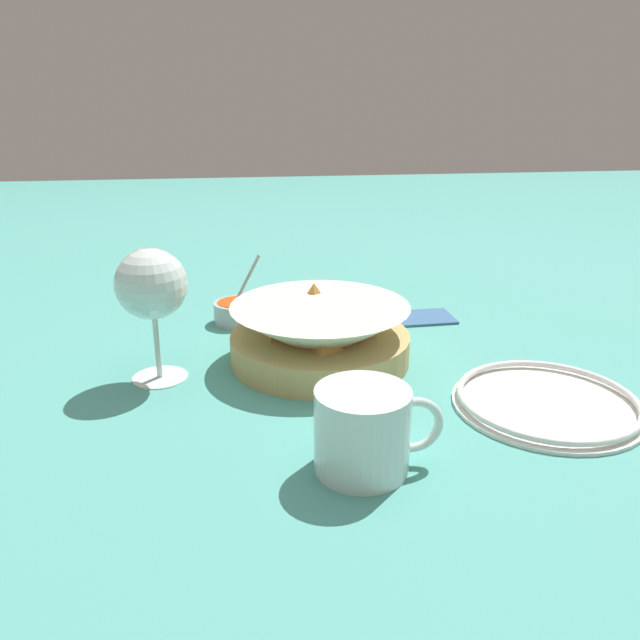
# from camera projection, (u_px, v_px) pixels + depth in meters

# --- Properties ---
(ground_plane) EXTENTS (4.00, 4.00, 0.00)m
(ground_plane) POSITION_uv_depth(u_px,v_px,m) (311.00, 354.00, 0.89)
(ground_plane) COLOR teal
(food_basket) EXTENTS (0.25, 0.25, 0.10)m
(food_basket) POSITION_uv_depth(u_px,v_px,m) (320.00, 337.00, 0.85)
(food_basket) COLOR tan
(food_basket) RESTS_ON ground_plane
(sauce_cup) EXTENTS (0.08, 0.07, 0.11)m
(sauce_cup) POSITION_uv_depth(u_px,v_px,m) (237.00, 311.00, 1.00)
(sauce_cup) COLOR #B7B7BC
(sauce_cup) RESTS_ON ground_plane
(wine_glass) EXTENTS (0.09, 0.09, 0.17)m
(wine_glass) POSITION_uv_depth(u_px,v_px,m) (152.00, 288.00, 0.77)
(wine_glass) COLOR silver
(wine_glass) RESTS_ON ground_plane
(beer_mug) EXTENTS (0.13, 0.09, 0.09)m
(beer_mug) POSITION_uv_depth(u_px,v_px,m) (363.00, 433.00, 0.60)
(beer_mug) COLOR silver
(beer_mug) RESTS_ON ground_plane
(side_plate) EXTENTS (0.22, 0.22, 0.01)m
(side_plate) POSITION_uv_depth(u_px,v_px,m) (547.00, 401.00, 0.74)
(side_plate) COLOR white
(side_plate) RESTS_ON ground_plane
(napkin) EXTENTS (0.12, 0.08, 0.01)m
(napkin) POSITION_uv_depth(u_px,v_px,m) (417.00, 317.00, 1.02)
(napkin) COLOR #38608E
(napkin) RESTS_ON ground_plane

